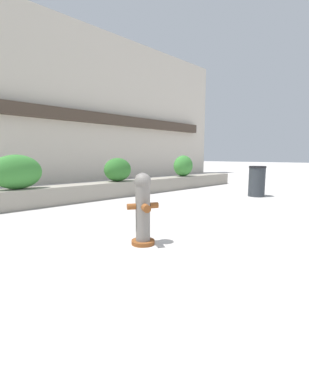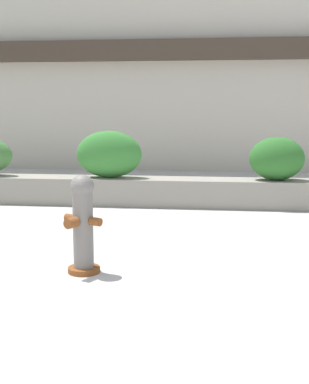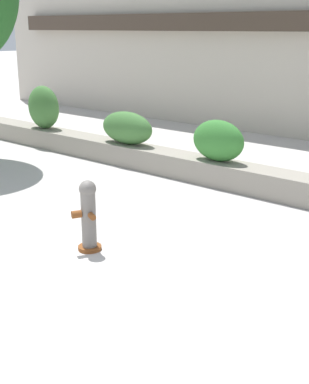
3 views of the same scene
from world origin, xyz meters
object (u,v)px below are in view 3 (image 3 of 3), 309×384
(hedge_bush_2, at_px, (218,141))
(hedge_bush_1, at_px, (127,128))
(fire_hydrant, at_px, (88,215))
(hedge_bush_0, at_px, (44,107))

(hedge_bush_2, bearing_deg, hedge_bush_1, 180.00)
(hedge_bush_1, xyz_separation_m, hedge_bush_2, (2.63, 0.00, 0.04))
(hedge_bush_1, distance_m, fire_hydrant, 5.29)
(hedge_bush_1, bearing_deg, fire_hydrant, -52.54)
(hedge_bush_1, bearing_deg, hedge_bush_2, 0.00)
(hedge_bush_2, bearing_deg, hedge_bush_0, 180.00)
(hedge_bush_0, bearing_deg, hedge_bush_2, 0.00)
(hedge_bush_0, xyz_separation_m, hedge_bush_1, (3.18, 0.00, -0.20))
(hedge_bush_1, bearing_deg, hedge_bush_0, 180.00)
(hedge_bush_1, distance_m, hedge_bush_2, 2.63)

